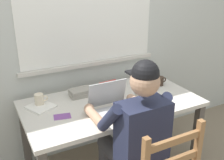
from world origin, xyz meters
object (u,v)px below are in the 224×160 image
object	(u,v)px
book_stack_main	(111,88)
computer_mouse	(140,107)
coffee_mug_spare	(40,100)
landscape_photo_print	(62,116)
coffee_mug_white	(140,92)
laptop	(112,105)
book_stack_side	(80,93)
seated_person	(134,132)
desk	(111,110)
coffee_mug_dark	(160,81)

from	to	relation	value
book_stack_main	computer_mouse	bearing A→B (deg)	-80.87
coffee_mug_spare	landscape_photo_print	world-z (taller)	coffee_mug_spare
coffee_mug_white	book_stack_main	size ratio (longest dim) A/B	0.63
computer_mouse	landscape_photo_print	size ratio (longest dim) A/B	0.77
coffee_mug_spare	book_stack_main	size ratio (longest dim) A/B	0.57
laptop	book_stack_side	bearing A→B (deg)	107.18
coffee_mug_spare	book_stack_side	distance (m)	0.37
seated_person	book_stack_main	world-z (taller)	seated_person
seated_person	coffee_mug_spare	xyz separation A→B (m)	(-0.49, 0.68, 0.07)
landscape_photo_print	laptop	bearing A→B (deg)	-2.41
laptop	book_stack_side	world-z (taller)	laptop
desk	seated_person	size ratio (longest dim) A/B	1.19
coffee_mug_dark	book_stack_main	world-z (taller)	same
coffee_mug_dark	laptop	bearing A→B (deg)	-159.00
coffee_mug_white	book_stack_main	xyz separation A→B (m)	(-0.17, 0.21, -0.00)
laptop	book_stack_main	bearing A→B (deg)	63.90
desk	computer_mouse	xyz separation A→B (m)	(0.15, -0.23, 0.10)
laptop	computer_mouse	distance (m)	0.24
computer_mouse	book_stack_side	bearing A→B (deg)	126.91
coffee_mug_white	book_stack_main	world-z (taller)	coffee_mug_white
computer_mouse	coffee_mug_dark	world-z (taller)	coffee_mug_dark
coffee_mug_dark	landscape_photo_print	bearing A→B (deg)	-171.55
seated_person	coffee_mug_dark	xyz separation A→B (m)	(0.66, 0.57, 0.06)
coffee_mug_dark	computer_mouse	bearing A→B (deg)	-143.66
computer_mouse	seated_person	bearing A→B (deg)	-131.15
desk	coffee_mug_spare	size ratio (longest dim) A/B	13.26
laptop	book_stack_main	world-z (taller)	laptop
book_stack_side	landscape_photo_print	distance (m)	0.39
coffee_mug_dark	book_stack_main	bearing A→B (deg)	172.05
desk	coffee_mug_white	xyz separation A→B (m)	(0.26, -0.04, 0.13)
coffee_mug_spare	computer_mouse	bearing A→B (deg)	-31.42
desk	seated_person	bearing A→B (deg)	-98.23
seated_person	coffee_mug_spare	distance (m)	0.84
coffee_mug_spare	coffee_mug_white	bearing A→B (deg)	-17.00
coffee_mug_dark	book_stack_main	xyz separation A→B (m)	(-0.51, 0.07, 0.00)
book_stack_side	coffee_mug_dark	bearing A→B (deg)	-9.49
coffee_mug_dark	coffee_mug_spare	world-z (taller)	coffee_mug_spare
desk	book_stack_side	world-z (taller)	book_stack_side
landscape_photo_print	desk	bearing A→B (deg)	19.54
computer_mouse	coffee_mug_spare	size ratio (longest dim) A/B	0.89
coffee_mug_white	book_stack_side	size ratio (longest dim) A/B	0.61
coffee_mug_dark	landscape_photo_print	xyz separation A→B (m)	(-1.05, -0.16, -0.04)
laptop	coffee_mug_dark	xyz separation A→B (m)	(0.67, 0.26, -0.01)
seated_person	coffee_mug_white	distance (m)	0.54
landscape_photo_print	seated_person	bearing A→B (deg)	-34.60
computer_mouse	book_stack_main	xyz separation A→B (m)	(-0.06, 0.40, 0.03)
laptop	desk	bearing A→B (deg)	63.96
coffee_mug_dark	landscape_photo_print	world-z (taller)	coffee_mug_dark
seated_person	landscape_photo_print	size ratio (longest dim) A/B	9.70
seated_person	book_stack_side	size ratio (longest dim) A/B	6.14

